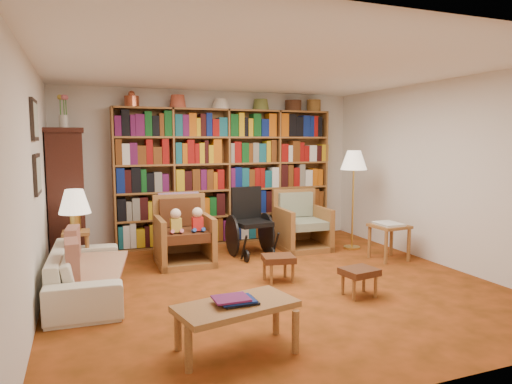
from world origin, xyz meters
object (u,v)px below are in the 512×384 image
sofa (86,272)px  armchair_sage (300,226)px  side_table_lamp (76,245)px  floor_lamp (354,164)px  wheelchair (250,224)px  coffee_table (236,310)px  side_table_papers (389,231)px  footstool_a (278,260)px  footstool_b (359,274)px  armchair_leather (183,235)px

sofa → armchair_sage: (3.18, 1.18, 0.08)m
side_table_lamp → floor_lamp: (4.04, -0.01, 0.94)m
wheelchair → coffee_table: wheelchair is taller
wheelchair → side_table_papers: 2.01m
wheelchair → footstool_a: 1.37m
wheelchair → footstool_b: size_ratio=2.46×
side_table_lamp → footstool_b: bearing=-34.2°
side_table_lamp → wheelchair: bearing=4.9°
armchair_sage → footstool_b: (-0.41, -2.27, -0.10)m
footstool_b → armchair_leather: bearing=125.8°
side_table_papers → footstool_b: (-1.27, -1.16, -0.17)m
wheelchair → sofa: bearing=-155.1°
armchair_leather → coffee_table: 2.85m
armchair_sage → coffee_table: bearing=-124.4°
side_table_papers → footstool_b: size_ratio=1.31×
armchair_sage → side_table_papers: bearing=-52.2°
footstool_a → footstool_b: footstool_a is taller
armchair_leather → footstool_b: bearing=-54.2°
sofa → wheelchair: bearing=-62.5°
side_table_lamp → footstool_b: (2.87, -1.95, -0.14)m
side_table_lamp → wheelchair: 2.41m
armchair_leather → armchair_sage: bearing=5.6°
armchair_sage → floor_lamp: bearing=-23.4°
floor_lamp → armchair_leather: bearing=177.0°
sofa → footstool_b: sofa is taller
wheelchair → footstool_a: (-0.13, -1.35, -0.20)m
sofa → coffee_table: bearing=-146.6°
side_table_papers → footstool_a: (-1.87, -0.35, -0.16)m
side_table_lamp → coffee_table: side_table_lamp is taller
sofa → footstool_b: 2.98m
side_table_papers → footstool_a: bearing=-169.3°
sofa → footstool_b: bearing=-108.8°
side_table_lamp → armchair_leather: (1.38, 0.13, -0.00)m
floor_lamp → coffee_table: 4.04m
armchair_sage → coffee_table: size_ratio=0.88×
side_table_lamp → footstool_a: side_table_lamp is taller
armchair_sage → footstool_b: size_ratio=2.25×
side_table_lamp → coffee_table: bearing=-66.1°
side_table_lamp → side_table_papers: size_ratio=1.05×
armchair_sage → side_table_papers: size_ratio=1.71×
floor_lamp → side_table_lamp: bearing=179.8°
wheelchair → coffee_table: bearing=-112.2°
armchair_leather → wheelchair: 1.03m
floor_lamp → footstool_b: size_ratio=3.78×
side_table_papers → footstool_b: 1.73m
side_table_papers → wheelchair: bearing=150.1°
wheelchair → side_table_lamp: bearing=-175.1°
sofa → wheelchair: (2.30, 1.07, 0.19)m
armchair_leather → sofa: bearing=-142.2°
floor_lamp → footstool_b: floor_lamp is taller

